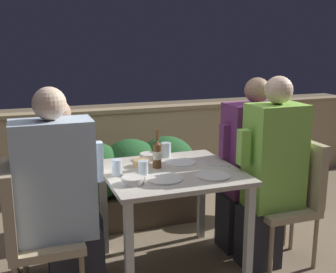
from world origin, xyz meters
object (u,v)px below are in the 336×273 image
(chair_left_far, at_px, (35,207))
(person_green_blouse, at_px, (270,173))
(person_purple_stripe, at_px, (250,165))
(potted_plant, at_px, (279,163))
(person_blue_shirt, at_px, (60,200))
(person_white_polo, at_px, (65,191))
(beer_bottle, at_px, (157,153))
(chair_right_near, at_px, (293,191))
(chair_left_near, at_px, (27,226))
(chair_right_far, at_px, (272,178))

(chair_left_far, relative_size, person_green_blouse, 0.66)
(person_green_blouse, xyz_separation_m, person_purple_stripe, (0.01, 0.29, -0.02))
(person_green_blouse, bearing_deg, potted_plant, 52.13)
(person_blue_shirt, distance_m, person_white_polo, 0.28)
(chair_left_far, distance_m, person_green_blouse, 1.60)
(beer_bottle, distance_m, potted_plant, 1.59)
(chair_left_far, relative_size, chair_right_near, 1.00)
(chair_left_near, xyz_separation_m, beer_bottle, (0.87, 0.22, 0.30))
(person_purple_stripe, distance_m, potted_plant, 0.90)
(person_purple_stripe, bearing_deg, chair_left_near, -170.99)
(chair_right_far, bearing_deg, beer_bottle, -177.74)
(chair_right_far, distance_m, beer_bottle, 1.01)
(chair_left_far, bearing_deg, chair_left_near, -101.33)
(chair_left_near, height_order, person_white_polo, person_white_polo)
(person_blue_shirt, height_order, potted_plant, person_blue_shirt)
(chair_left_near, relative_size, chair_right_near, 1.00)
(chair_left_far, bearing_deg, chair_right_near, -9.76)
(person_green_blouse, bearing_deg, chair_left_near, 178.87)
(chair_left_far, height_order, chair_right_far, same)
(person_purple_stripe, bearing_deg, person_blue_shirt, -169.79)
(chair_left_far, distance_m, beer_bottle, 0.87)
(person_blue_shirt, height_order, person_white_polo, person_blue_shirt)
(chair_right_far, bearing_deg, person_purple_stripe, 180.00)
(person_blue_shirt, relative_size, chair_right_near, 1.49)
(person_blue_shirt, bearing_deg, beer_bottle, 18.11)
(person_white_polo, xyz_separation_m, chair_right_far, (1.58, -0.01, -0.08))
(chair_right_far, xyz_separation_m, beer_bottle, (-0.96, -0.04, 0.30))
(chair_left_near, distance_m, person_purple_stripe, 1.66)
(beer_bottle, bearing_deg, person_blue_shirt, -161.89)
(chair_left_near, xyz_separation_m, person_white_polo, (0.25, 0.27, 0.08))
(person_white_polo, bearing_deg, person_green_blouse, -12.51)
(person_blue_shirt, xyz_separation_m, beer_bottle, (0.68, 0.22, 0.16))
(person_white_polo, height_order, person_purple_stripe, person_purple_stripe)
(person_blue_shirt, xyz_separation_m, potted_plant, (2.10, 0.83, -0.21))
(chair_right_far, distance_m, person_purple_stripe, 0.24)
(chair_left_near, relative_size, person_white_polo, 0.73)
(chair_right_far, relative_size, beer_bottle, 3.37)
(chair_left_far, bearing_deg, person_purple_stripe, -0.44)
(chair_left_far, height_order, person_white_polo, person_white_polo)
(chair_left_near, height_order, beer_bottle, beer_bottle)
(person_purple_stripe, bearing_deg, chair_right_near, -58.07)
(chair_right_near, bearing_deg, person_white_polo, 169.02)
(person_white_polo, bearing_deg, chair_right_near, -10.98)
(chair_left_near, distance_m, beer_bottle, 0.95)
(person_blue_shirt, xyz_separation_m, chair_right_far, (1.64, 0.26, -0.14))
(chair_left_far, bearing_deg, potted_plant, 14.05)
(chair_left_far, height_order, person_green_blouse, person_green_blouse)
(chair_right_near, distance_m, potted_plant, 0.99)
(chair_left_near, height_order, chair_right_far, same)
(chair_left_far, relative_size, person_white_polo, 0.73)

